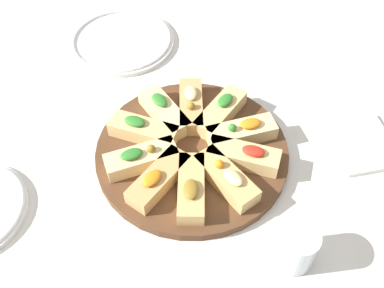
% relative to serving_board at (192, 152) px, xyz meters
% --- Properties ---
extents(ground_plane, '(3.00, 3.00, 0.00)m').
position_rel_serving_board_xyz_m(ground_plane, '(0.00, 0.00, -0.01)').
color(ground_plane, silver).
extents(serving_board, '(0.37, 0.37, 0.02)m').
position_rel_serving_board_xyz_m(serving_board, '(0.00, 0.00, 0.00)').
color(serving_board, '#51331E').
rests_on(serving_board, ground_plane).
extents(focaccia_slice_0, '(0.07, 0.14, 0.04)m').
position_rel_serving_board_xyz_m(focaccia_slice_0, '(-0.02, -0.10, 0.03)').
color(focaccia_slice_0, '#DBB775').
rests_on(focaccia_slice_0, serving_board).
extents(focaccia_slice_1, '(0.09, 0.14, 0.04)m').
position_rel_serving_board_xyz_m(focaccia_slice_1, '(0.04, -0.09, 0.03)').
color(focaccia_slice_1, '#E5C689').
rests_on(focaccia_slice_1, serving_board).
extents(focaccia_slice_2, '(0.14, 0.10, 0.04)m').
position_rel_serving_board_xyz_m(focaccia_slice_2, '(0.09, -0.05, 0.03)').
color(focaccia_slice_2, '#DBB775').
rests_on(focaccia_slice_2, serving_board).
extents(focaccia_slice_3, '(0.14, 0.06, 0.04)m').
position_rel_serving_board_xyz_m(focaccia_slice_3, '(0.10, 0.01, 0.03)').
color(focaccia_slice_3, tan).
rests_on(focaccia_slice_3, serving_board).
extents(focaccia_slice_4, '(0.13, 0.12, 0.04)m').
position_rel_serving_board_xyz_m(focaccia_slice_4, '(0.08, 0.06, 0.03)').
color(focaccia_slice_4, '#E5C689').
rests_on(focaccia_slice_4, serving_board).
extents(focaccia_slice_5, '(0.07, 0.14, 0.04)m').
position_rel_serving_board_xyz_m(focaccia_slice_5, '(0.02, 0.10, 0.03)').
color(focaccia_slice_5, '#DBB775').
rests_on(focaccia_slice_5, serving_board).
extents(focaccia_slice_6, '(0.10, 0.14, 0.04)m').
position_rel_serving_board_xyz_m(focaccia_slice_6, '(-0.04, 0.09, 0.03)').
color(focaccia_slice_6, '#E5C689').
rests_on(focaccia_slice_6, serving_board).
extents(focaccia_slice_7, '(0.14, 0.11, 0.04)m').
position_rel_serving_board_xyz_m(focaccia_slice_7, '(-0.09, 0.05, 0.03)').
color(focaccia_slice_7, tan).
rests_on(focaccia_slice_7, serving_board).
extents(focaccia_slice_8, '(0.14, 0.06, 0.04)m').
position_rel_serving_board_xyz_m(focaccia_slice_8, '(-0.10, -0.01, 0.03)').
color(focaccia_slice_8, tan).
rests_on(focaccia_slice_8, serving_board).
extents(focaccia_slice_9, '(0.13, 0.12, 0.04)m').
position_rel_serving_board_xyz_m(focaccia_slice_9, '(-0.07, -0.07, 0.03)').
color(focaccia_slice_9, tan).
rests_on(focaccia_slice_9, serving_board).
extents(plate_right, '(0.25, 0.25, 0.02)m').
position_rel_serving_board_xyz_m(plate_right, '(0.32, 0.20, -0.00)').
color(plate_right, white).
rests_on(plate_right, ground_plane).
extents(water_glass, '(0.06, 0.06, 0.08)m').
position_rel_serving_board_xyz_m(water_glass, '(-0.19, -0.18, 0.03)').
color(water_glass, silver).
rests_on(water_glass, ground_plane).
extents(napkin_stack, '(0.16, 0.15, 0.01)m').
position_rel_serving_board_xyz_m(napkin_stack, '(0.06, -0.33, -0.00)').
color(napkin_stack, white).
rests_on(napkin_stack, ground_plane).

